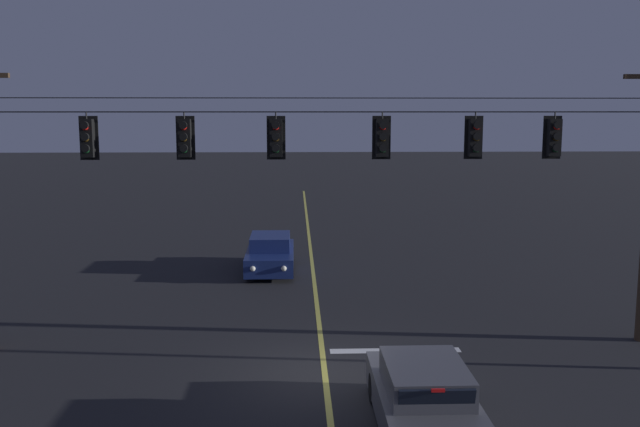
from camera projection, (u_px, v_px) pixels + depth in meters
ground_plane at (325, 374)px, 16.54m from camera, size 180.00×180.00×0.00m
lane_centre_stripe at (315, 288)px, 24.59m from camera, size 0.14×60.00×0.01m
stop_bar_paint at (395, 350)px, 18.14m from camera, size 3.40×0.36×0.01m
signal_span_assembly at (321, 198)px, 18.09m from camera, size 19.17×0.32×7.54m
traffic_light_leftmost at (87, 138)px, 17.63m from camera, size 0.48×0.41×1.22m
traffic_light_left_inner at (185, 138)px, 17.72m from camera, size 0.48×0.41×1.22m
traffic_light_centre at (276, 138)px, 17.80m from camera, size 0.48×0.41×1.22m
traffic_light_right_inner at (382, 138)px, 17.90m from camera, size 0.48×0.41×1.22m
traffic_light_rightmost at (475, 138)px, 17.98m from camera, size 0.48×0.41×1.22m
traffic_light_far_right at (554, 137)px, 18.06m from camera, size 0.48×0.41×1.22m
car_waiting_near_lane at (424, 399)px, 13.50m from camera, size 1.80×4.33×1.39m
car_oncoming_lead at (270, 254)px, 27.19m from camera, size 1.80×4.42×1.39m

